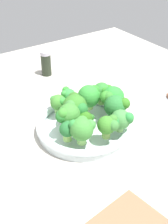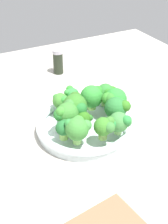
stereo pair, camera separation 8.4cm
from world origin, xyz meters
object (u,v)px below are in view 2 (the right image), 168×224
(broccoli_floret_0, at_px, (66,113))
(broccoli_floret_11, at_px, (64,128))
(broccoli_floret_6, at_px, (120,122))
(broccoli_floret_9, at_px, (77,128))
(pepper_shaker, at_px, (58,61))
(broccoli_floret_1, at_px, (106,126))
(broccoli_floret_2, at_px, (76,106))
(broccoli_floret_4, at_px, (117,108))
(broccoli_floret_8, at_px, (84,119))
(broccoli_floret_10, at_px, (61,101))
(broccoli_floret_7, at_px, (106,93))
(bowl, at_px, (84,126))
(broccoli_floret_3, at_px, (93,96))
(broccoli_floret_12, at_px, (114,99))
(broccoli_floret_5, at_px, (72,95))

(broccoli_floret_0, relative_size, broccoli_floret_11, 1.45)
(broccoli_floret_6, xyz_separation_m, broccoli_floret_9, (0.11, -0.02, 0.01))
(pepper_shaker, bearing_deg, broccoli_floret_6, 86.63)
(broccoli_floret_1, bearing_deg, broccoli_floret_0, -50.26)
(broccoli_floret_2, relative_size, broccoli_floret_4, 1.15)
(broccoli_floret_8, relative_size, broccoli_floret_10, 0.95)
(broccoli_floret_1, relative_size, broccoli_floret_10, 1.10)
(broccoli_floret_0, xyz_separation_m, pepper_shaker, (-0.14, -0.39, -0.04))
(broccoli_floret_7, bearing_deg, broccoli_floret_4, 78.82)
(bowl, relative_size, pepper_shaker, 2.85)
(broccoli_floret_3, distance_m, broccoli_floret_12, 0.07)
(broccoli_floret_10, bearing_deg, broccoli_floret_6, 118.06)
(broccoli_floret_3, bearing_deg, pepper_shaker, -95.31)
(broccoli_floret_6, distance_m, broccoli_floret_12, 0.10)
(broccoli_floret_8, bearing_deg, broccoli_floret_11, 10.33)
(broccoli_floret_1, bearing_deg, broccoli_floret_9, -15.79)
(broccoli_floret_0, distance_m, broccoli_floret_4, 0.14)
(bowl, height_order, broccoli_floret_6, broccoli_floret_6)
(bowl, xyz_separation_m, broccoli_floret_8, (0.02, 0.03, 0.05))
(broccoli_floret_11, bearing_deg, broccoli_floret_6, 159.82)
(bowl, relative_size, broccoli_floret_7, 3.87)
(pepper_shaker, bearing_deg, broccoli_floret_10, 68.19)
(broccoli_floret_3, height_order, broccoli_floret_7, broccoli_floret_3)
(broccoli_floret_5, bearing_deg, broccoli_floret_11, 57.68)
(broccoli_floret_0, bearing_deg, pepper_shaker, -110.04)
(broccoli_floret_11, bearing_deg, broccoli_floret_5, -122.32)
(broccoli_floret_5, bearing_deg, broccoli_floret_0, 58.09)
(broccoli_floret_5, height_order, broccoli_floret_8, broccoli_floret_5)
(broccoli_floret_12, bearing_deg, broccoli_floret_5, -47.93)
(bowl, xyz_separation_m, broccoli_floret_12, (-0.09, 0.01, 0.07))
(broccoli_floret_9, distance_m, broccoli_floret_12, 0.17)
(broccoli_floret_4, distance_m, broccoli_floret_5, 0.15)
(broccoli_floret_8, distance_m, broccoli_floret_9, 0.06)
(broccoli_floret_10, bearing_deg, broccoli_floret_7, 164.88)
(bowl, distance_m, broccoli_floret_8, 0.06)
(broccoli_floret_1, relative_size, broccoli_floret_7, 0.89)
(broccoli_floret_11, bearing_deg, broccoli_floret_4, -179.87)
(bowl, height_order, broccoli_floret_0, broccoli_floret_0)
(broccoli_floret_8, relative_size, broccoli_floret_9, 0.74)
(broccoli_floret_7, height_order, broccoli_floret_9, broccoli_floret_9)
(broccoli_floret_12, bearing_deg, broccoli_floret_0, 1.36)
(broccoli_floret_2, distance_m, broccoli_floret_7, 0.12)
(broccoli_floret_2, xyz_separation_m, broccoli_floret_5, (-0.02, -0.08, -0.01))
(broccoli_floret_7, relative_size, broccoli_floret_8, 1.29)
(broccoli_floret_1, height_order, broccoli_floret_2, broccoli_floret_2)
(broccoli_floret_11, distance_m, pepper_shaker, 0.45)
(bowl, bearing_deg, broccoli_floret_11, 28.74)
(broccoli_floret_4, distance_m, broccoli_floret_8, 0.10)
(broccoli_floret_4, height_order, broccoli_floret_8, broccoli_floret_4)
(broccoli_floret_5, relative_size, broccoli_floret_9, 0.81)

